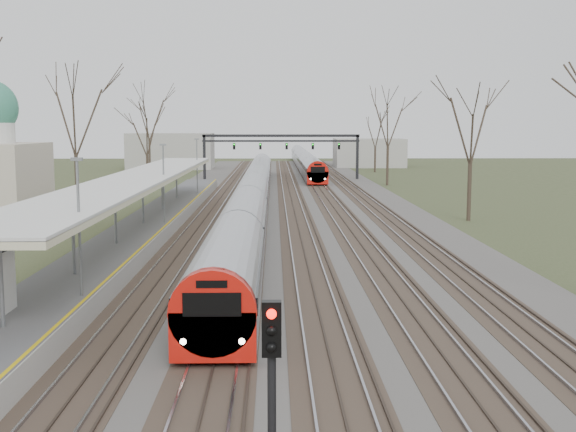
# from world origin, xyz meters

# --- Properties ---
(track_bed) EXTENTS (24.00, 160.00, 0.22)m
(track_bed) POSITION_xyz_m (0.26, 55.00, 0.06)
(track_bed) COLOR #474442
(track_bed) RESTS_ON ground
(platform) EXTENTS (3.50, 69.00, 1.00)m
(platform) POSITION_xyz_m (-9.05, 37.50, 0.50)
(platform) COLOR #9E9B93
(platform) RESTS_ON ground
(canopy) EXTENTS (4.10, 50.00, 3.11)m
(canopy) POSITION_xyz_m (-9.05, 32.99, 3.93)
(canopy) COLOR slate
(canopy) RESTS_ON platform
(signal_gantry) EXTENTS (21.00, 0.59, 6.08)m
(signal_gantry) POSITION_xyz_m (0.29, 84.99, 4.91)
(signal_gantry) COLOR black
(signal_gantry) RESTS_ON ground
(tree_west_far) EXTENTS (5.50, 5.50, 11.33)m
(tree_west_far) POSITION_xyz_m (-17.00, 48.00, 8.02)
(tree_west_far) COLOR #2D231C
(tree_west_far) RESTS_ON ground
(tree_east_far) EXTENTS (5.00, 5.00, 10.30)m
(tree_east_far) POSITION_xyz_m (14.00, 42.00, 7.29)
(tree_east_far) COLOR #2D231C
(tree_east_far) RESTS_ON ground
(train_near) EXTENTS (2.62, 90.21, 3.05)m
(train_near) POSITION_xyz_m (-2.50, 53.51, 1.48)
(train_near) COLOR #9C9FA5
(train_near) RESTS_ON ground
(train_far) EXTENTS (2.62, 75.21, 3.05)m
(train_far) POSITION_xyz_m (4.50, 110.90, 1.48)
(train_far) COLOR #9C9FA5
(train_far) RESTS_ON ground
(signal_post) EXTENTS (0.35, 0.45, 4.10)m
(signal_post) POSITION_xyz_m (-0.75, 0.74, 2.72)
(signal_post) COLOR black
(signal_post) RESTS_ON ground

